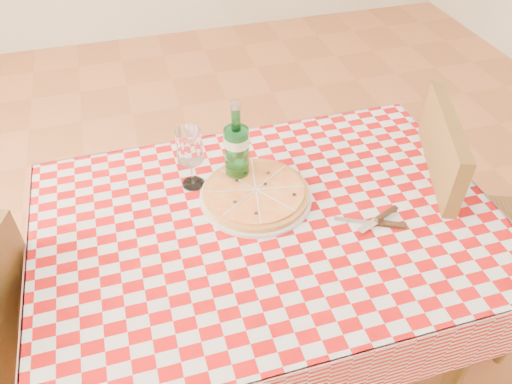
# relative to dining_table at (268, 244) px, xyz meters

# --- Properties ---
(dining_table) EXTENTS (1.20, 0.80, 0.75)m
(dining_table) POSITION_rel_dining_table_xyz_m (0.00, 0.00, 0.00)
(dining_table) COLOR brown
(dining_table) RESTS_ON ground
(tablecloth) EXTENTS (1.30, 0.90, 0.01)m
(tablecloth) POSITION_rel_dining_table_xyz_m (0.00, 0.00, 0.09)
(tablecloth) COLOR #9E0909
(tablecloth) RESTS_ON dining_table
(chair_near) EXTENTS (0.56, 0.56, 0.95)m
(chair_near) POSITION_rel_dining_table_xyz_m (0.67, 0.02, -0.11)
(chair_near) COLOR brown
(chair_near) RESTS_ON ground
(pizza_plate) EXTENTS (0.39, 0.39, 0.04)m
(pizza_plate) POSITION_rel_dining_table_xyz_m (-0.01, 0.10, 0.12)
(pizza_plate) COLOR #D08C45
(pizza_plate) RESTS_ON tablecloth
(water_bottle) EXTENTS (0.08, 0.08, 0.27)m
(water_bottle) POSITION_rel_dining_table_xyz_m (-0.04, 0.19, 0.23)
(water_bottle) COLOR #196628
(water_bottle) RESTS_ON tablecloth
(wine_glass) EXTENTS (0.09, 0.09, 0.19)m
(wine_glass) POSITION_rel_dining_table_xyz_m (-0.17, 0.21, 0.20)
(wine_glass) COLOR white
(wine_glass) RESTS_ON tablecloth
(cutlery) EXTENTS (0.21, 0.18, 0.02)m
(cutlery) POSITION_rel_dining_table_xyz_m (0.28, -0.10, 0.11)
(cutlery) COLOR silver
(cutlery) RESTS_ON tablecloth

